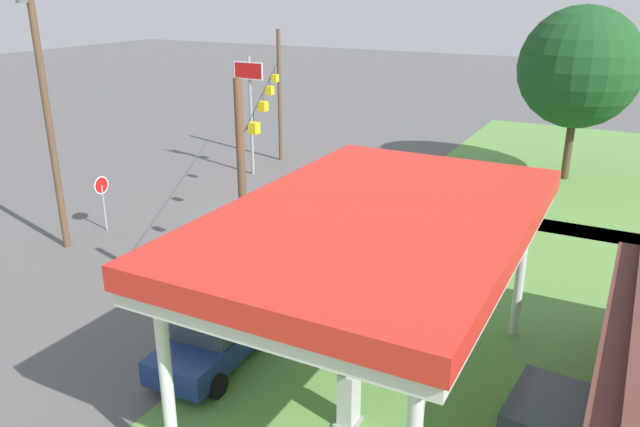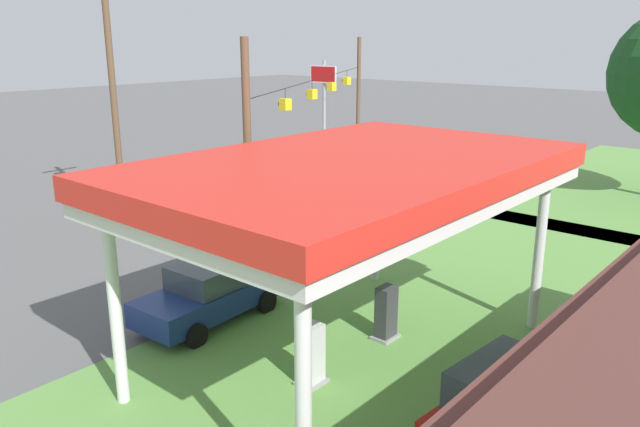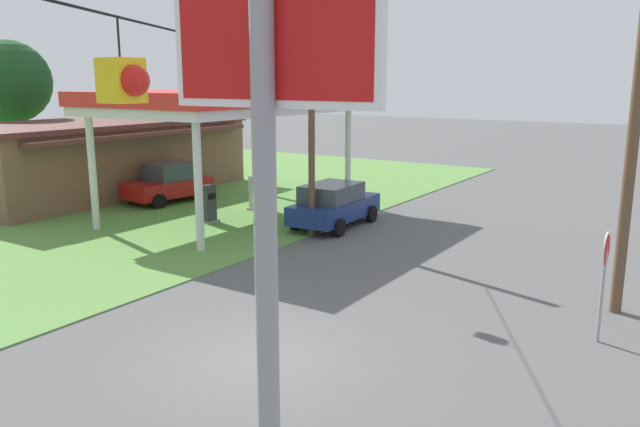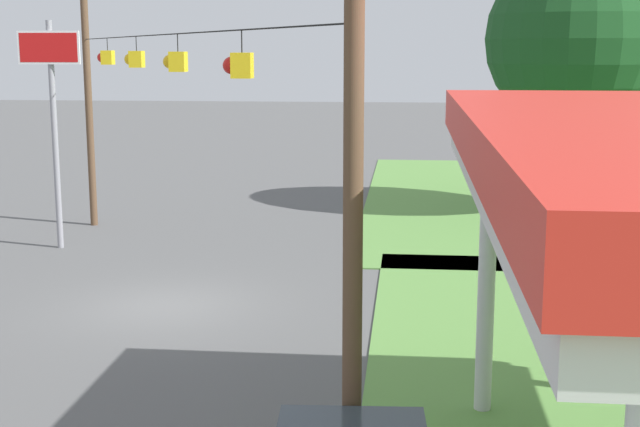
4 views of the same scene
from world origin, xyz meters
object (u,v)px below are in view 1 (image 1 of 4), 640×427
(utility_pole_main, at_px, (43,90))
(fuel_pump_near, at_px, (394,341))
(car_at_pumps_front, at_px, (217,334))
(tree_west_verge, at_px, (580,68))
(stop_sign_overhead, at_px, (250,95))
(fuel_pump_far, at_px, (349,400))
(stop_sign_roadside, at_px, (102,191))
(gas_station_canopy, at_px, (378,228))

(utility_pole_main, bearing_deg, fuel_pump_near, 83.72)
(car_at_pumps_front, distance_m, utility_pole_main, 12.82)
(tree_west_verge, bearing_deg, fuel_pump_near, -4.76)
(stop_sign_overhead, bearing_deg, fuel_pump_far, 39.58)
(stop_sign_roadside, relative_size, stop_sign_overhead, 0.37)
(fuel_pump_far, bearing_deg, stop_sign_overhead, -140.42)
(stop_sign_roadside, relative_size, utility_pole_main, 0.21)
(car_at_pumps_front, height_order, stop_sign_roadside, stop_sign_roadside)
(gas_station_canopy, height_order, fuel_pump_far, gas_station_canopy)
(stop_sign_overhead, bearing_deg, car_at_pumps_front, 30.66)
(utility_pole_main, distance_m, tree_west_verge, 26.51)
(fuel_pump_far, relative_size, car_at_pumps_front, 0.34)
(utility_pole_main, bearing_deg, tree_west_verge, 139.54)
(fuel_pump_near, bearing_deg, fuel_pump_far, 0.00)
(stop_sign_overhead, xyz_separation_m, utility_pole_main, (12.77, -0.91, 1.95))
(stop_sign_overhead, bearing_deg, utility_pole_main, -4.08)
(car_at_pumps_front, height_order, tree_west_verge, tree_west_verge)
(gas_station_canopy, height_order, stop_sign_roadside, gas_station_canopy)
(fuel_pump_near, relative_size, tree_west_verge, 0.16)
(fuel_pump_near, relative_size, stop_sign_overhead, 0.23)
(car_at_pumps_front, bearing_deg, stop_sign_roadside, -123.09)
(fuel_pump_far, xyz_separation_m, stop_sign_roadside, (-6.97, -15.35, 1.09))
(car_at_pumps_front, relative_size, utility_pole_main, 0.39)
(fuel_pump_far, distance_m, stop_sign_roadside, 16.89)
(fuel_pump_near, distance_m, stop_sign_roadside, 15.88)
(fuel_pump_far, xyz_separation_m, car_at_pumps_front, (-0.81, -4.57, 0.17))
(car_at_pumps_front, xyz_separation_m, utility_pole_main, (-3.93, -10.81, 5.68))
(gas_station_canopy, relative_size, stop_sign_roadside, 4.42)
(fuel_pump_near, distance_m, tree_west_verge, 22.62)
(utility_pole_main, relative_size, tree_west_verge, 1.25)
(stop_sign_roadside, bearing_deg, utility_pole_main, 179.20)
(fuel_pump_near, relative_size, car_at_pumps_front, 0.34)
(stop_sign_overhead, bearing_deg, fuel_pump_near, 45.02)
(stop_sign_overhead, height_order, tree_west_verge, tree_west_verge)
(fuel_pump_far, relative_size, stop_sign_roadside, 0.61)
(gas_station_canopy, xyz_separation_m, car_at_pumps_front, (0.71, -4.58, -3.87))
(utility_pole_main, bearing_deg, car_at_pumps_front, 70.03)
(car_at_pumps_front, relative_size, stop_sign_overhead, 0.68)
(fuel_pump_far, relative_size, tree_west_verge, 0.16)
(gas_station_canopy, bearing_deg, fuel_pump_far, -0.06)
(fuel_pump_near, xyz_separation_m, car_at_pumps_front, (2.23, -4.57, 0.17))
(fuel_pump_far, height_order, stop_sign_roadside, stop_sign_roadside)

